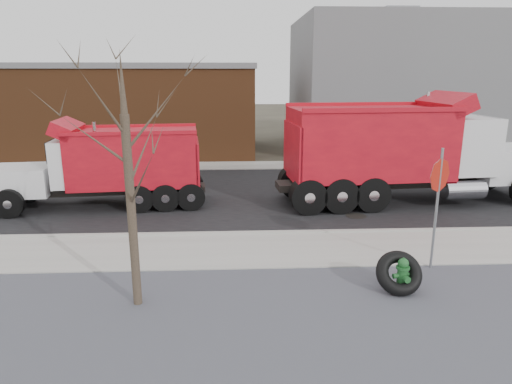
{
  "coord_description": "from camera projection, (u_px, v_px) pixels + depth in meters",
  "views": [
    {
      "loc": [
        -1.11,
        -11.45,
        4.77
      ],
      "look_at": [
        -0.51,
        1.33,
        1.4
      ],
      "focal_mm": 32.0,
      "sensor_mm": 36.0,
      "label": 1
    }
  ],
  "objects": [
    {
      "name": "ground",
      "position": [
        277.0,
        254.0,
        12.33
      ],
      "size": [
        120.0,
        120.0,
        0.0
      ],
      "primitive_type": "plane",
      "color": "#383328",
      "rests_on": "ground"
    },
    {
      "name": "gravel_verge",
      "position": [
        293.0,
        322.0,
        8.94
      ],
      "size": [
        60.0,
        5.0,
        0.03
      ],
      "primitive_type": "cube",
      "color": "slate",
      "rests_on": "ground"
    },
    {
      "name": "sidewalk",
      "position": [
        276.0,
        250.0,
        12.56
      ],
      "size": [
        60.0,
        2.5,
        0.06
      ],
      "primitive_type": "cube",
      "color": "#9E9B93",
      "rests_on": "ground"
    },
    {
      "name": "curb",
      "position": [
        272.0,
        233.0,
        13.81
      ],
      "size": [
        60.0,
        0.15,
        0.11
      ],
      "primitive_type": "cube",
      "color": "#9E9B93",
      "rests_on": "ground"
    },
    {
      "name": "road",
      "position": [
        263.0,
        194.0,
        18.41
      ],
      "size": [
        60.0,
        9.4,
        0.02
      ],
      "primitive_type": "cube",
      "color": "black",
      "rests_on": "ground"
    },
    {
      "name": "far_sidewalk",
      "position": [
        256.0,
        165.0,
        23.91
      ],
      "size": [
        60.0,
        2.0,
        0.06
      ],
      "primitive_type": "cube",
      "color": "#9E9B93",
      "rests_on": "ground"
    },
    {
      "name": "building_grey",
      "position": [
        392.0,
        85.0,
        29.11
      ],
      "size": [
        12.0,
        10.0,
        8.0
      ],
      "color": "slate",
      "rests_on": "ground"
    },
    {
      "name": "building_brick",
      "position": [
        88.0,
        108.0,
        27.62
      ],
      "size": [
        20.2,
        8.2,
        5.3
      ],
      "color": "brown",
      "rests_on": "ground"
    },
    {
      "name": "bare_tree",
      "position": [
        127.0,
        151.0,
        8.83
      ],
      "size": [
        3.2,
        3.2,
        5.2
      ],
      "color": "#382D23",
      "rests_on": "ground"
    },
    {
      "name": "fire_hydrant",
      "position": [
        402.0,
        277.0,
        10.1
      ],
      "size": [
        0.47,
        0.46,
        0.82
      ],
      "rotation": [
        0.0,
        0.0,
        0.21
      ],
      "color": "#26632E",
      "rests_on": "ground"
    },
    {
      "name": "truck_tire",
      "position": [
        399.0,
        273.0,
        10.11
      ],
      "size": [
        1.04,
        0.88,
        0.98
      ],
      "color": "black",
      "rests_on": "ground"
    },
    {
      "name": "stop_sign",
      "position": [
        439.0,
        189.0,
        10.91
      ],
      "size": [
        0.69,
        0.51,
        3.05
      ],
      "rotation": [
        0.0,
        0.0,
        0.23
      ],
      "color": "gray",
      "rests_on": "ground"
    },
    {
      "name": "dump_truck_red_a",
      "position": [
        404.0,
        148.0,
        16.86
      ],
      "size": [
        10.19,
        3.51,
        4.02
      ],
      "rotation": [
        0.0,
        0.0,
        0.08
      ],
      "color": "black",
      "rests_on": "ground"
    },
    {
      "name": "dump_truck_red_b",
      "position": [
        110.0,
        163.0,
        16.32
      ],
      "size": [
        7.55,
        2.81,
        3.16
      ],
      "rotation": [
        0.0,
        0.0,
        3.24
      ],
      "color": "black",
      "rests_on": "ground"
    }
  ]
}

